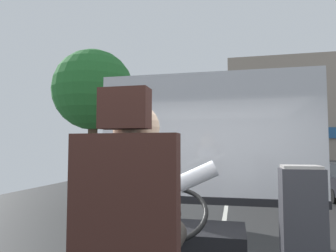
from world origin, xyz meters
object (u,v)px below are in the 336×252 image
object	(u,v)px
fare_box	(303,241)
parked_car_white	(321,171)
bus_driver	(139,209)
steering_console	(181,248)

from	to	relation	value
fare_box	parked_car_white	xyz separation A→B (m)	(4.15, 15.97, -0.68)
bus_driver	parked_car_white	xyz separation A→B (m)	(5.05, 16.68, -0.99)
parked_car_white	bus_driver	bearing A→B (deg)	-106.84
steering_console	fare_box	size ratio (longest dim) A/B	1.13
bus_driver	steering_console	xyz separation A→B (m)	(0.00, 1.20, -0.57)
fare_box	bus_driver	bearing A→B (deg)	-141.69
bus_driver	steering_console	size ratio (longest dim) A/B	0.74
steering_console	parked_car_white	bearing A→B (deg)	71.93
fare_box	parked_car_white	distance (m)	16.51
bus_driver	fare_box	xyz separation A→B (m)	(0.90, 0.71, -0.30)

